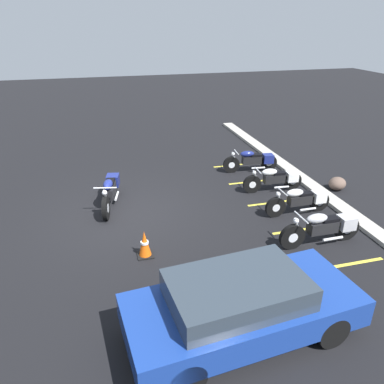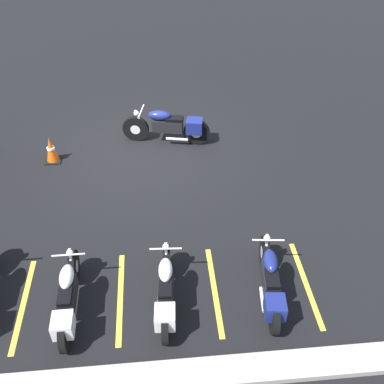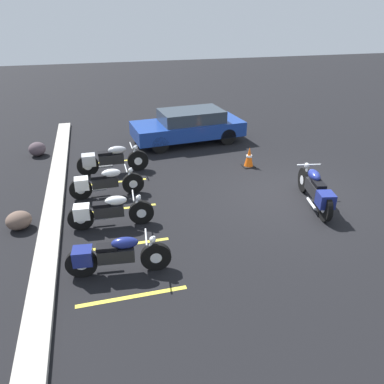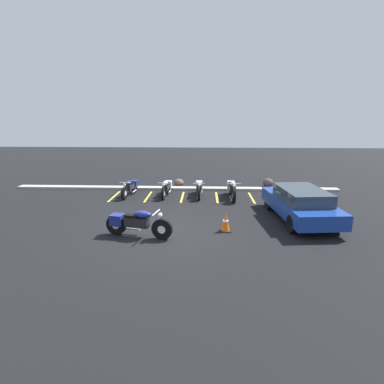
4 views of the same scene
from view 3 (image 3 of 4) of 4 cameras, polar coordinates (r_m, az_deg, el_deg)
name	(u,v)px [view 3 (image 3 of 4)]	position (r m, az deg, el deg)	size (l,w,h in m)	color
ground	(289,196)	(11.16, 14.59, -0.57)	(60.00, 60.00, 0.00)	black
motorcycle_navy_featured	(316,190)	(10.56, 18.38, 0.29)	(2.36, 0.86, 0.94)	black
parked_bike_0	(113,255)	(7.77, -11.93, -9.41)	(0.63, 2.12, 0.83)	black
parked_bike_1	(107,211)	(9.36, -12.89, -2.87)	(0.59, 2.09, 0.82)	black
parked_bike_2	(103,183)	(10.87, -13.40, 1.40)	(0.59, 2.09, 0.82)	black
parked_bike_3	(109,159)	(12.39, -12.50, 4.87)	(0.64, 2.29, 0.90)	black
car_blue	(189,126)	(14.99, -0.52, 10.09)	(2.19, 4.45, 1.29)	black
concrete_curb	(51,224)	(9.95, -20.71, -4.65)	(18.00, 0.50, 0.12)	#A8A399
landscape_rock_0	(37,149)	(14.80, -22.52, 6.07)	(0.57, 0.61, 0.50)	#4B3D44
landscape_rock_1	(19,220)	(10.09, -24.89, -3.95)	(0.61, 0.55, 0.45)	brown
traffic_cone	(249,157)	(12.83, 8.69, 5.22)	(0.40, 0.40, 0.69)	black
stall_line_0	(133,297)	(7.42, -9.05, -15.47)	(0.10, 2.10, 0.00)	gold
stall_line_1	(123,245)	(8.81, -10.40, -7.96)	(0.10, 2.10, 0.00)	gold
stall_line_2	(117,209)	(10.31, -11.34, -2.56)	(0.10, 2.10, 0.00)	gold
stall_line_3	(112,182)	(11.88, -12.02, 1.44)	(0.10, 2.10, 0.00)	gold
stall_line_4	(109,162)	(13.50, -12.55, 4.50)	(0.10, 2.10, 0.00)	gold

